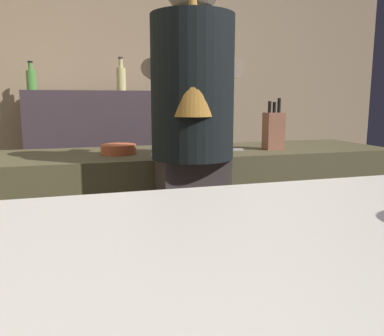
{
  "coord_description": "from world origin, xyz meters",
  "views": [
    {
      "loc": [
        -0.31,
        -1.25,
        1.16
      ],
      "look_at": [
        -0.16,
        -0.75,
        1.07
      ],
      "focal_mm": 37.23,
      "sensor_mm": 36.0,
      "label": 1
    }
  ],
  "objects_px": {
    "knife_block": "(274,130)",
    "mixing_bowl": "(118,149)",
    "bartender": "(192,140)",
    "bottle_vinegar": "(121,78)",
    "chefs_knife": "(221,150)",
    "bottle_olive_oil": "(31,79)"
  },
  "relations": [
    {
      "from": "bartender",
      "to": "bottle_vinegar",
      "type": "xyz_separation_m",
      "value": [
        -0.1,
        1.6,
        0.33
      ]
    },
    {
      "from": "bottle_olive_oil",
      "to": "mixing_bowl",
      "type": "bearing_deg",
      "value": -68.29
    },
    {
      "from": "bottle_vinegar",
      "to": "knife_block",
      "type": "bearing_deg",
      "value": -61.58
    },
    {
      "from": "knife_block",
      "to": "chefs_knife",
      "type": "relative_size",
      "value": 1.16
    },
    {
      "from": "knife_block",
      "to": "mixing_bowl",
      "type": "xyz_separation_m",
      "value": [
        -0.83,
        0.05,
        -0.08
      ]
    },
    {
      "from": "bartender",
      "to": "chefs_knife",
      "type": "distance_m",
      "value": 0.5
    },
    {
      "from": "bartender",
      "to": "chefs_knife",
      "type": "height_order",
      "value": "bartender"
    },
    {
      "from": "bartender",
      "to": "knife_block",
      "type": "height_order",
      "value": "bartender"
    },
    {
      "from": "bartender",
      "to": "knife_block",
      "type": "xyz_separation_m",
      "value": [
        0.57,
        0.37,
        0.0
      ]
    },
    {
      "from": "bartender",
      "to": "mixing_bowl",
      "type": "height_order",
      "value": "bartender"
    },
    {
      "from": "knife_block",
      "to": "bottle_vinegar",
      "type": "relative_size",
      "value": 1.08
    },
    {
      "from": "knife_block",
      "to": "chefs_knife",
      "type": "distance_m",
      "value": 0.31
    },
    {
      "from": "chefs_knife",
      "to": "bottle_olive_oil",
      "type": "height_order",
      "value": "bottle_olive_oil"
    },
    {
      "from": "mixing_bowl",
      "to": "chefs_knife",
      "type": "xyz_separation_m",
      "value": [
        0.54,
        -0.01,
        -0.02
      ]
    },
    {
      "from": "bartender",
      "to": "chefs_knife",
      "type": "xyz_separation_m",
      "value": [
        0.28,
        0.41,
        -0.1
      ]
    },
    {
      "from": "chefs_knife",
      "to": "bottle_vinegar",
      "type": "height_order",
      "value": "bottle_vinegar"
    },
    {
      "from": "mixing_bowl",
      "to": "chefs_knife",
      "type": "height_order",
      "value": "mixing_bowl"
    },
    {
      "from": "knife_block",
      "to": "bottle_olive_oil",
      "type": "height_order",
      "value": "bottle_olive_oil"
    },
    {
      "from": "knife_block",
      "to": "bottle_olive_oil",
      "type": "relative_size",
      "value": 1.29
    },
    {
      "from": "mixing_bowl",
      "to": "bottle_vinegar",
      "type": "relative_size",
      "value": 0.68
    },
    {
      "from": "bartender",
      "to": "chefs_knife",
      "type": "relative_size",
      "value": 7.13
    },
    {
      "from": "bartender",
      "to": "knife_block",
      "type": "bearing_deg",
      "value": -41.73
    }
  ]
}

